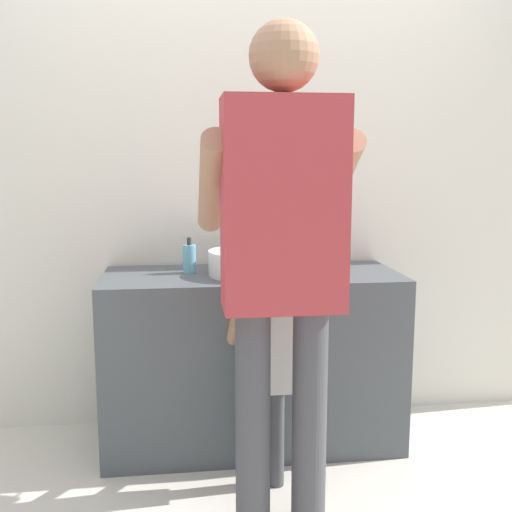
# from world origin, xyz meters

# --- Properties ---
(ground_plane) EXTENTS (14.00, 14.00, 0.00)m
(ground_plane) POSITION_xyz_m (0.00, 0.00, 0.00)
(ground_plane) COLOR silver
(back_wall) EXTENTS (4.40, 0.08, 2.70)m
(back_wall) POSITION_xyz_m (0.00, 0.62, 1.35)
(back_wall) COLOR silver
(back_wall) RESTS_ON ground
(vanity_cabinet) EXTENTS (1.35, 0.54, 0.81)m
(vanity_cabinet) POSITION_xyz_m (0.00, 0.30, 0.40)
(vanity_cabinet) COLOR #4C5156
(vanity_cabinet) RESTS_ON ground
(sink_basin) EXTENTS (0.40, 0.40, 0.11)m
(sink_basin) POSITION_xyz_m (0.00, 0.28, 0.87)
(sink_basin) COLOR white
(sink_basin) RESTS_ON vanity_cabinet
(faucet) EXTENTS (0.18, 0.14, 0.18)m
(faucet) POSITION_xyz_m (0.00, 0.52, 0.89)
(faucet) COLOR #B7BABF
(faucet) RESTS_ON vanity_cabinet
(toothbrush_cup) EXTENTS (0.07, 0.07, 0.21)m
(toothbrush_cup) POSITION_xyz_m (0.34, 0.30, 0.86)
(toothbrush_cup) COLOR #D86666
(toothbrush_cup) RESTS_ON vanity_cabinet
(soap_bottle) EXTENTS (0.06, 0.06, 0.16)m
(soap_bottle) POSITION_xyz_m (-0.28, 0.35, 0.88)
(soap_bottle) COLOR #66B2D1
(soap_bottle) RESTS_ON vanity_cabinet
(child_toddler) EXTENTS (0.28, 0.28, 0.90)m
(child_toddler) POSITION_xyz_m (0.00, -0.10, 0.54)
(child_toddler) COLOR #47474C
(child_toddler) RESTS_ON ground
(adult_parent) EXTENTS (0.55, 0.58, 1.77)m
(adult_parent) POSITION_xyz_m (0.02, -0.37, 1.06)
(adult_parent) COLOR #47474C
(adult_parent) RESTS_ON ground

